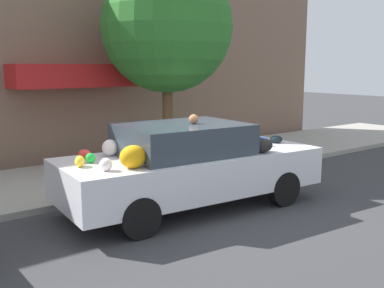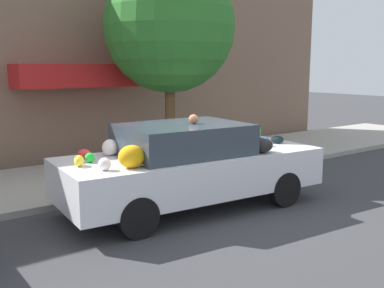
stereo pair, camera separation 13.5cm
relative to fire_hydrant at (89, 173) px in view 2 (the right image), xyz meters
name	(u,v)px [view 2 (the right image)]	position (x,y,z in m)	size (l,w,h in m)	color
ground_plane	(189,206)	(1.17, -1.53, -0.46)	(60.00, 60.00, 0.00)	#38383A
sidewalk_curb	(117,173)	(1.17, 1.17, -0.40)	(24.00, 3.20, 0.12)	#9E998E
building_facade	(73,47)	(1.16, 3.39, 2.40)	(18.00, 1.20, 5.79)	#846651
street_tree	(169,27)	(2.67, 1.30, 2.83)	(3.05, 3.05, 4.71)	brown
fire_hydrant	(89,173)	(0.00, 0.00, 0.00)	(0.20, 0.20, 0.70)	gold
art_car	(190,164)	(1.13, -1.62, 0.29)	(4.60, 2.07, 1.62)	silver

